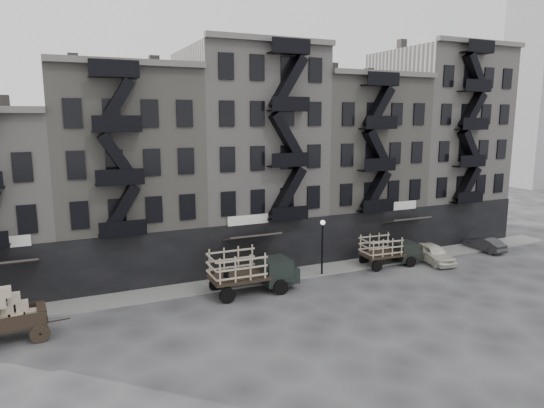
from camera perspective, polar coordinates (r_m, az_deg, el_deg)
name	(u,v)px	position (r m, az deg, el deg)	size (l,w,h in m)	color
ground	(303,293)	(33.48, 3.62, -10.40)	(140.00, 140.00, 0.00)	#38383A
sidewalk	(279,276)	(36.61, 0.85, -8.42)	(55.00, 2.50, 0.15)	slate
building_midwest	(124,175)	(38.02, -16.97, 3.32)	(10.00, 11.35, 16.20)	slate
building_center	(248,157)	(40.41, -2.80, 5.56)	(10.00, 11.35, 18.20)	gray
building_mideast	(350,164)	(45.12, 9.15, 4.65)	(10.00, 11.35, 16.20)	slate
building_east	(435,145)	(51.19, 18.66, 6.58)	(10.00, 11.35, 19.20)	gray
lamp_post	(322,240)	(36.21, 5.95, -4.22)	(0.36, 0.36, 4.28)	black
wagon	(8,310)	(29.55, -28.67, -10.91)	(3.76, 2.21, 3.08)	black
stake_truck_west	(251,268)	(32.93, -2.44, -7.55)	(6.09, 2.58, 3.04)	black
stake_truck_east	(390,248)	(39.96, 13.70, -5.08)	(5.13, 2.36, 2.52)	black
car_east	(433,253)	(41.95, 18.40, -5.53)	(1.82, 4.52, 1.54)	beige
car_far	(484,244)	(47.14, 23.72, -4.34)	(1.33, 3.82, 1.26)	#28282A
pedestrian_mid	(225,284)	(32.21, -5.51, -9.39)	(0.96, 0.75, 1.98)	black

